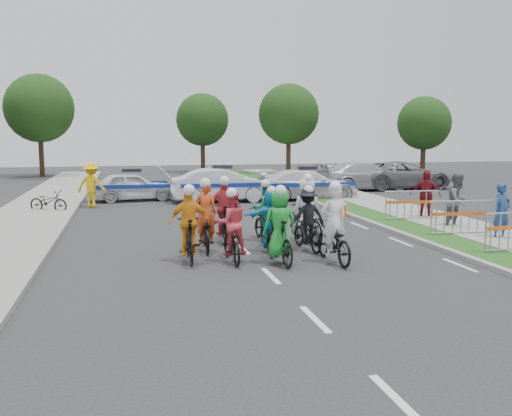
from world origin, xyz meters
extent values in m
plane|color=#28282B|center=(0.00, 0.00, 0.00)|extent=(90.00, 90.00, 0.00)
cube|color=gray|center=(5.10, 5.00, 0.06)|extent=(0.20, 60.00, 0.12)
cube|color=#254516|center=(5.80, 5.00, 0.06)|extent=(1.20, 60.00, 0.11)
cube|color=gray|center=(7.60, 5.00, 0.07)|extent=(2.40, 60.00, 0.13)
cube|color=gray|center=(-6.50, 5.00, 0.07)|extent=(3.00, 60.00, 0.13)
imported|color=black|center=(1.79, 0.97, 0.51)|extent=(0.77, 1.97, 1.02)
imported|color=white|center=(1.79, 0.92, 1.03)|extent=(0.64, 0.44, 1.70)
sphere|color=white|center=(1.79, 0.87, 1.83)|extent=(0.29, 0.29, 0.29)
imported|color=black|center=(0.49, 1.12, 0.54)|extent=(0.65, 1.84, 1.09)
imported|color=green|center=(0.49, 1.07, 0.99)|extent=(0.84, 0.58, 1.63)
sphere|color=white|center=(0.49, 1.02, 1.76)|extent=(0.28, 0.28, 0.28)
imported|color=black|center=(-0.58, 1.62, 0.47)|extent=(0.65, 1.79, 0.93)
imported|color=#E13E4E|center=(-0.58, 1.57, 0.96)|extent=(0.77, 0.60, 1.56)
sphere|color=white|center=(-0.58, 1.52, 1.68)|extent=(0.27, 0.27, 0.27)
imported|color=black|center=(-1.57, 1.82, 0.54)|extent=(0.57, 1.82, 1.08)
imported|color=orange|center=(-1.57, 1.77, 0.99)|extent=(0.97, 0.43, 1.63)
sphere|color=white|center=(-1.57, 1.72, 1.76)|extent=(0.28, 0.28, 0.28)
imported|color=black|center=(1.63, 2.54, 0.45)|extent=(0.77, 1.76, 0.90)
imported|color=black|center=(1.63, 2.49, 0.93)|extent=(1.02, 0.65, 1.49)
sphere|color=white|center=(1.63, 2.44, 1.61)|extent=(0.26, 0.26, 0.26)
imported|color=black|center=(0.63, 2.53, 0.50)|extent=(0.57, 1.69, 1.00)
imported|color=#1CA0D4|center=(0.63, 2.48, 0.93)|extent=(1.41, 0.53, 1.50)
sphere|color=white|center=(0.63, 2.43, 1.62)|extent=(0.26, 0.26, 0.26)
imported|color=black|center=(-1.01, 3.12, 0.50)|extent=(0.79, 1.94, 1.00)
imported|color=#E24B1C|center=(-1.01, 3.07, 1.01)|extent=(0.63, 0.44, 1.66)
sphere|color=white|center=(-1.01, 3.02, 1.79)|extent=(0.29, 0.29, 0.29)
imported|color=black|center=(1.96, 3.59, 0.57)|extent=(0.84, 1.95, 1.13)
imported|color=white|center=(1.96, 3.54, 1.03)|extent=(0.91, 0.67, 1.70)
sphere|color=white|center=(1.96, 3.49, 1.83)|extent=(0.29, 0.29, 0.29)
imported|color=black|center=(0.85, 4.10, 0.46)|extent=(0.78, 1.81, 0.93)
imported|color=#18855E|center=(0.85, 4.05, 0.95)|extent=(0.80, 0.65, 1.54)
sphere|color=white|center=(0.85, 4.00, 1.67)|extent=(0.27, 0.27, 0.27)
imported|color=black|center=(-0.32, 4.14, 0.55)|extent=(0.66, 1.85, 1.09)
imported|color=#D43B42|center=(-0.32, 4.09, 1.00)|extent=(0.99, 0.48, 1.64)
sphere|color=white|center=(-0.32, 4.04, 1.77)|extent=(0.28, 0.28, 0.28)
imported|color=silver|center=(-2.79, 15.15, 0.67)|extent=(4.11, 2.12, 1.34)
imported|color=silver|center=(1.22, 13.81, 0.76)|extent=(4.62, 1.67, 1.52)
imported|color=silver|center=(5.31, 13.92, 0.70)|extent=(4.93, 2.17, 1.41)
imported|color=#B5B4B9|center=(9.68, 17.37, 0.77)|extent=(5.54, 2.73, 1.55)
imported|color=slate|center=(12.20, 17.70, 0.77)|extent=(5.65, 2.80, 1.54)
imported|color=navy|center=(7.47, 2.48, 0.85)|extent=(0.70, 0.54, 1.70)
imported|color=#59585D|center=(7.41, 4.61, 0.92)|extent=(1.10, 1.01, 1.84)
imported|color=maroon|center=(7.43, 6.72, 0.90)|extent=(1.15, 0.84, 1.81)
imported|color=yellow|center=(-4.47, 13.09, 0.94)|extent=(1.37, 1.04, 1.88)
cube|color=#F24C0C|center=(4.90, 8.28, 0.01)|extent=(0.40, 0.40, 0.03)
cone|color=#F24C0C|center=(4.90, 8.28, 0.35)|extent=(0.36, 0.36, 0.70)
cylinder|color=silver|center=(4.90, 8.28, 0.45)|extent=(0.29, 0.29, 0.08)
cube|color=#F24C0C|center=(6.48, 12.97, 0.01)|extent=(0.40, 0.40, 0.03)
cone|color=#F24C0C|center=(6.48, 12.97, 0.35)|extent=(0.36, 0.36, 0.70)
cylinder|color=silver|center=(6.48, 12.97, 0.45)|extent=(0.29, 0.29, 0.08)
imported|color=black|center=(-6.05, 11.77, 0.44)|extent=(1.74, 1.30, 0.87)
cylinder|color=#382619|center=(9.00, 30.00, 1.62)|extent=(0.36, 0.36, 3.25)
sphere|color=#183A12|center=(9.00, 30.00, 4.55)|extent=(4.55, 4.55, 4.55)
cylinder|color=#382619|center=(18.00, 26.00, 1.38)|extent=(0.36, 0.36, 2.75)
sphere|color=#183A12|center=(18.00, 26.00, 3.85)|extent=(3.85, 3.85, 3.85)
cylinder|color=#382619|center=(-9.00, 32.00, 1.75)|extent=(0.36, 0.36, 3.50)
sphere|color=#183A12|center=(-9.00, 32.00, 4.90)|extent=(4.90, 4.90, 4.90)
cylinder|color=#382619|center=(3.00, 34.00, 1.50)|extent=(0.36, 0.36, 3.00)
sphere|color=#183A12|center=(3.00, 34.00, 4.20)|extent=(4.20, 4.20, 4.20)
camera|label=1|loc=(-3.00, -11.75, 3.08)|focal=40.00mm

